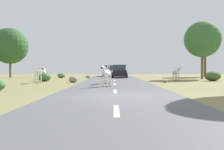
% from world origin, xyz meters
% --- Properties ---
extents(ground_plane, '(90.00, 90.00, 0.00)m').
position_xyz_m(ground_plane, '(0.00, 0.00, 0.00)').
color(ground_plane, olive).
extents(road, '(6.00, 64.00, 0.05)m').
position_xyz_m(road, '(-0.23, 0.00, 0.03)').
color(road, '#56595B').
rests_on(road, ground_plane).
extents(lane_markings, '(0.16, 56.00, 0.01)m').
position_xyz_m(lane_markings, '(-0.23, -1.00, 0.05)').
color(lane_markings, silver).
rests_on(lane_markings, road).
extents(zebra_0, '(0.61, 1.56, 1.49)m').
position_xyz_m(zebra_0, '(-0.85, 8.65, 0.94)').
color(zebra_0, silver).
rests_on(zebra_0, road).
extents(zebra_1, '(1.17, 1.29, 1.46)m').
position_xyz_m(zebra_1, '(-6.83, 10.13, 0.87)').
color(zebra_1, silver).
rests_on(zebra_1, ground_plane).
extents(zebra_2, '(0.50, 1.46, 1.38)m').
position_xyz_m(zebra_2, '(-8.35, 17.29, 0.82)').
color(zebra_2, silver).
rests_on(zebra_2, ground_plane).
extents(zebra_3, '(1.29, 1.23, 1.49)m').
position_xyz_m(zebra_3, '(6.36, 15.07, 0.89)').
color(zebra_3, silver).
rests_on(zebra_3, ground_plane).
extents(zebra_4, '(0.76, 1.49, 1.46)m').
position_xyz_m(zebra_4, '(-0.80, 5.43, 0.92)').
color(zebra_4, silver).
rests_on(zebra_4, road).
extents(car_0, '(2.06, 4.36, 1.74)m').
position_xyz_m(car_0, '(-1.01, 27.47, 0.85)').
color(car_0, silver).
rests_on(car_0, road).
extents(car_1, '(2.03, 4.35, 1.74)m').
position_xyz_m(car_1, '(0.47, 22.17, 0.85)').
color(car_1, black).
rests_on(car_1, road).
extents(tree_0, '(4.38, 4.38, 7.04)m').
position_xyz_m(tree_0, '(10.52, 19.03, 4.83)').
color(tree_0, brown).
rests_on(tree_0, ground_plane).
extents(tree_1, '(5.10, 5.10, 7.05)m').
position_xyz_m(tree_1, '(-15.10, 23.88, 4.50)').
color(tree_1, brown).
rests_on(tree_1, ground_plane).
extents(tree_2, '(4.31, 4.31, 7.79)m').
position_xyz_m(tree_2, '(14.19, 27.94, 5.61)').
color(tree_2, brown).
rests_on(tree_2, ground_plane).
extents(bush_1, '(1.35, 1.21, 0.81)m').
position_xyz_m(bush_1, '(-7.19, 13.17, 0.40)').
color(bush_1, '#386633').
rests_on(bush_1, ground_plane).
extents(bush_2, '(1.05, 0.95, 0.63)m').
position_xyz_m(bush_2, '(-7.40, 22.04, 0.32)').
color(bush_2, '#4C7038').
rests_on(bush_2, ground_plane).
extents(bush_3, '(1.64, 1.48, 0.99)m').
position_xyz_m(bush_3, '(9.88, 14.27, 0.49)').
color(bush_3, '#425B2D').
rests_on(bush_3, ground_plane).
extents(rock_0, '(0.80, 0.76, 0.57)m').
position_xyz_m(rock_0, '(-3.98, 11.10, 0.28)').
color(rock_0, gray).
rests_on(rock_0, ground_plane).
extents(rock_2, '(0.52, 0.40, 0.29)m').
position_xyz_m(rock_2, '(4.39, 11.32, 0.14)').
color(rock_2, gray).
rests_on(rock_2, ground_plane).
extents(rock_4, '(0.66, 0.50, 0.37)m').
position_xyz_m(rock_4, '(-3.73, 21.50, 0.18)').
color(rock_4, gray).
rests_on(rock_4, ground_plane).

